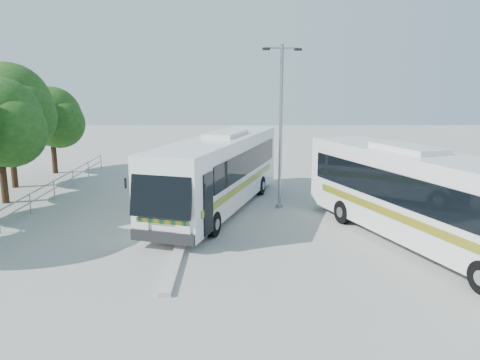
{
  "coord_description": "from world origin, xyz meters",
  "views": [
    {
      "loc": [
        -0.21,
        -18.65,
        6.15
      ],
      "look_at": [
        0.0,
        2.6,
        1.71
      ],
      "focal_mm": 35.0,
      "sensor_mm": 36.0,
      "label": 1
    }
  ],
  "objects_px": {
    "coach_adjacent": "(424,197)",
    "lamppost": "(281,120)",
    "tree_far_d": "(9,106)",
    "tree_far_e": "(52,117)",
    "coach_main": "(219,171)"
  },
  "relations": [
    {
      "from": "tree_far_d",
      "to": "coach_main",
      "type": "xyz_separation_m",
      "value": [
        12.3,
        -5.04,
        -2.87
      ]
    },
    {
      "from": "coach_main",
      "to": "coach_adjacent",
      "type": "relative_size",
      "value": 1.0
    },
    {
      "from": "tree_far_e",
      "to": "coach_adjacent",
      "type": "relative_size",
      "value": 0.46
    },
    {
      "from": "tree_far_e",
      "to": "coach_adjacent",
      "type": "xyz_separation_m",
      "value": [
        19.51,
        -14.94,
        -1.94
      ]
    },
    {
      "from": "tree_far_d",
      "to": "tree_far_e",
      "type": "distance_m",
      "value": 4.65
    },
    {
      "from": "coach_main",
      "to": "coach_adjacent",
      "type": "distance_m",
      "value": 9.56
    },
    {
      "from": "coach_adjacent",
      "to": "tree_far_d",
      "type": "bearing_deg",
      "value": 132.99
    },
    {
      "from": "tree_far_d",
      "to": "coach_adjacent",
      "type": "xyz_separation_m",
      "value": [
        20.19,
        -10.44,
        -2.87
      ]
    },
    {
      "from": "coach_adjacent",
      "to": "lamppost",
      "type": "relative_size",
      "value": 1.62
    },
    {
      "from": "coach_adjacent",
      "to": "lamppost",
      "type": "xyz_separation_m",
      "value": [
        -4.88,
        5.73,
        2.44
      ]
    },
    {
      "from": "lamppost",
      "to": "tree_far_d",
      "type": "bearing_deg",
      "value": 149.0
    },
    {
      "from": "lamppost",
      "to": "tree_far_e",
      "type": "bearing_deg",
      "value": 133.9
    },
    {
      "from": "tree_far_d",
      "to": "coach_main",
      "type": "height_order",
      "value": "tree_far_d"
    },
    {
      "from": "tree_far_d",
      "to": "coach_adjacent",
      "type": "height_order",
      "value": "tree_far_d"
    },
    {
      "from": "coach_main",
      "to": "tree_far_d",
      "type": "bearing_deg",
      "value": 175.32
    }
  ]
}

